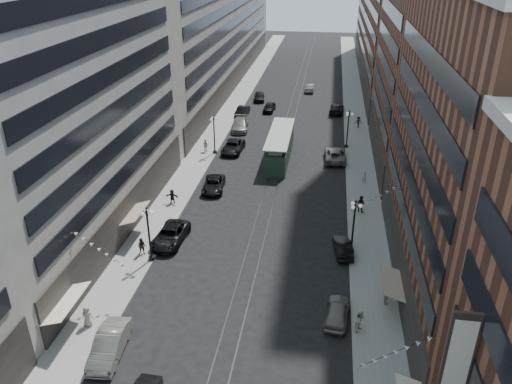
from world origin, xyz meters
The scene contains 36 objects.
ground centered at (0.00, 60.00, 0.00)m, with size 220.00×220.00×0.00m, color black.
sidewalk_west centered at (-11.00, 70.00, 0.07)m, with size 4.00×180.00×0.15m, color gray.
sidewalk_east centered at (11.00, 70.00, 0.07)m, with size 4.00×180.00×0.15m, color gray.
rail_west centered at (-0.70, 70.00, 0.01)m, with size 0.12×180.00×0.02m, color #2D2D33.
rail_east centered at (0.70, 70.00, 0.01)m, with size 0.12×180.00×0.02m, color #2D2D33.
building_west_mid centered at (-17.00, 33.00, 14.00)m, with size 8.00×36.00×28.00m, color #ADA699.
building_west_far centered at (-17.00, 96.00, 13.00)m, with size 8.00×90.00×26.00m, color #ADA699.
building_east_mid centered at (17.00, 28.00, 12.00)m, with size 8.00×30.00×24.00m, color brown.
building_east_far centered at (17.00, 105.00, 12.00)m, with size 8.00×72.00×24.00m, color brown.
lamppost_sw_far centered at (-9.20, 28.00, 3.10)m, with size 1.03×1.14×5.52m.
lamppost_sw_mid centered at (-9.20, 55.00, 3.10)m, with size 1.03×1.14×5.52m.
lamppost_se_far centered at (9.20, 32.00, 3.10)m, with size 1.03×1.14×5.52m.
lamppost_se_mid centered at (9.20, 60.00, 3.10)m, with size 1.03×1.14×5.52m.
streetcar centered at (0.00, 54.58, 1.72)m, with size 2.98×13.48×3.73m.
car_1 centered at (-8.19, 16.16, 0.87)m, with size 1.85×5.30×1.75m, color slate.
car_2 centered at (-8.40, 31.40, 0.79)m, with size 2.63×5.70×1.59m, color black.
car_4 centered at (7.87, 22.31, 0.75)m, with size 1.76×4.38×1.49m, color #67645C.
pedestrian_1 centered at (-11.03, 18.67, 1.03)m, with size 0.86×0.47×1.76m, color gray.
pedestrian_2 centered at (-10.31, 28.73, 1.01)m, with size 0.83×0.46×1.72m, color black.
pedestrian_4 centered at (11.78, 24.59, 0.99)m, with size 0.98×0.45×1.68m, color #9B9581.
car_7 centered at (-6.80, 43.56, 0.73)m, with size 2.41×5.22×1.45m, color black.
car_8 centered at (-7.45, 65.60, 0.87)m, with size 2.44×6.01×1.74m, color #68665D.
car_9 centered at (-6.80, 82.81, 0.82)m, with size 1.93×4.80×1.64m, color black.
car_10 centered at (8.40, 31.84, 0.70)m, with size 1.47×4.22×1.39m, color black.
car_11 centered at (7.57, 55.04, 0.84)m, with size 2.77×6.01×1.67m, color #656059.
car_12 centered at (7.74, 77.02, 0.81)m, with size 2.27×5.58×1.62m, color black.
car_13 centered at (-4.06, 76.26, 0.77)m, with size 1.81×4.51×1.54m, color black.
car_14 centered at (2.41, 90.87, 0.77)m, with size 1.63×4.68×1.54m, color gray.
pedestrian_5 centered at (-10.61, 39.31, 0.98)m, with size 1.53×0.44×1.65m, color black.
pedestrian_6 centered at (-10.58, 55.34, 1.05)m, with size 1.06×0.48×1.81m, color #B0A491.
pedestrian_7 centered at (10.36, 40.34, 1.11)m, with size 0.94×0.51×1.93m, color black.
pedestrian_8 centered at (11.11, 48.09, 0.93)m, with size 0.57×0.38×1.57m, color #B5A996.
pedestrian_9 centered at (11.19, 69.21, 1.05)m, with size 1.16×0.48×1.80m, color black.
car_extra_0 centered at (-8.40, 73.12, 0.78)m, with size 1.66×4.75×1.56m, color black.
car_extra_1 centered at (-6.80, 56.12, 0.79)m, with size 2.61×5.66×1.57m, color black.
pedestrian_extra_1 centered at (9.58, 21.11, 1.04)m, with size 0.87×0.48×1.79m, color #B1A693.
Camera 1 is at (6.06, -9.03, 26.31)m, focal length 35.00 mm.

